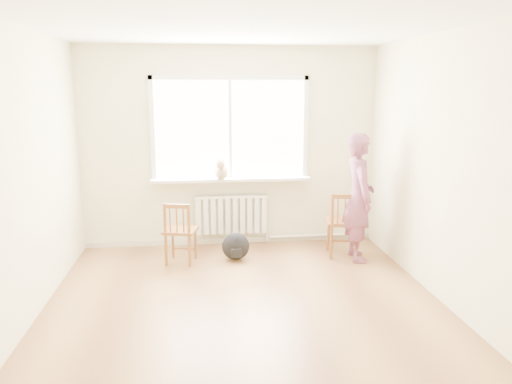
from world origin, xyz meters
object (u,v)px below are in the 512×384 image
object	(u,v)px
cat	(221,170)
backpack	(236,246)
chair_right	(343,224)
person	(359,197)
chair_left	(180,233)

from	to	relation	value
cat	backpack	size ratio (longest dim) A/B	1.32
chair_right	person	size ratio (longest dim) A/B	0.53
chair_right	cat	size ratio (longest dim) A/B	1.84
chair_right	backpack	size ratio (longest dim) A/B	2.43
cat	backpack	xyz separation A→B (m)	(0.15, -0.52, -0.90)
chair_right	cat	distance (m)	1.75
backpack	person	bearing A→B (deg)	-5.04
backpack	cat	bearing A→B (deg)	105.56
chair_right	person	bearing A→B (deg)	153.49
chair_left	chair_right	size ratio (longest dim) A/B	0.93
cat	backpack	world-z (taller)	cat
person	cat	size ratio (longest dim) A/B	3.48
person	cat	bearing A→B (deg)	70.61
chair_right	chair_left	bearing A→B (deg)	9.01
chair_left	backpack	xyz separation A→B (m)	(0.70, 0.07, -0.22)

